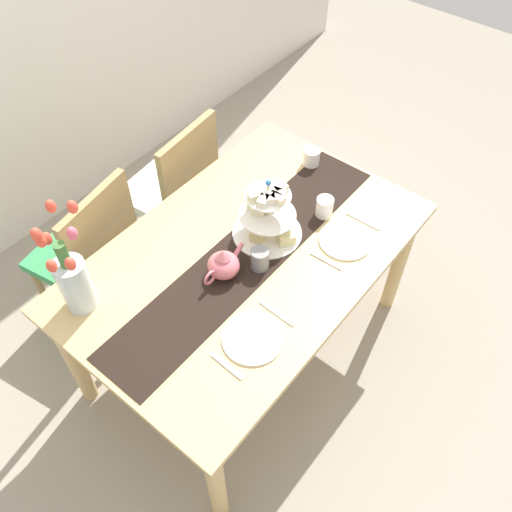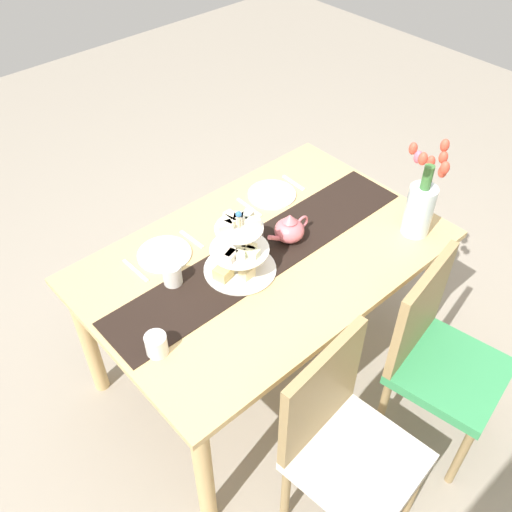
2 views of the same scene
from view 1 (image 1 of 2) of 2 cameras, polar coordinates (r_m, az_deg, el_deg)
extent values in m
plane|color=gray|center=(2.88, -0.84, -9.36)|extent=(8.00, 8.00, 0.00)
cube|color=tan|center=(2.28, -1.05, 0.03)|extent=(1.53, 0.99, 0.03)
cylinder|color=tan|center=(2.22, -4.21, -22.71)|extent=(0.07, 0.07, 0.72)
cylinder|color=tan|center=(2.83, 14.84, -0.56)|extent=(0.07, 0.07, 0.72)
cylinder|color=tan|center=(2.56, -18.73, -10.09)|extent=(0.07, 0.07, 0.72)
cylinder|color=tan|center=(3.11, 1.24, 7.06)|extent=(0.07, 0.07, 0.72)
cylinder|color=#9C8254|center=(3.14, -17.15, 0.87)|extent=(0.04, 0.04, 0.41)
cylinder|color=#9C8254|center=(3.02, -21.46, -3.69)|extent=(0.04, 0.04, 0.41)
cylinder|color=#9C8254|center=(2.96, -11.95, -1.68)|extent=(0.04, 0.04, 0.41)
cylinder|color=#9C8254|center=(2.82, -16.31, -6.68)|extent=(0.04, 0.04, 0.41)
cube|color=#389356|center=(2.80, -17.79, 0.15)|extent=(0.49, 0.49, 0.05)
cube|color=#9C8254|center=(2.52, -15.94, 2.20)|extent=(0.42, 0.11, 0.45)
cylinder|color=#9C8254|center=(3.37, -9.29, 6.84)|extent=(0.04, 0.04, 0.41)
cylinder|color=#9C8254|center=(3.20, -13.35, 3.04)|extent=(0.04, 0.04, 0.41)
cylinder|color=#9C8254|center=(3.19, -4.30, 4.48)|extent=(0.04, 0.04, 0.41)
cylinder|color=#9C8254|center=(3.01, -8.33, 0.34)|extent=(0.04, 0.04, 0.41)
cube|color=silver|center=(3.02, -9.35, 6.78)|extent=(0.46, 0.46, 0.05)
cube|color=#9C8254|center=(2.76, -6.94, 9.12)|extent=(0.42, 0.08, 0.45)
cube|color=black|center=(2.26, -0.82, 0.16)|extent=(1.49, 0.28, 0.00)
cylinder|color=beige|center=(2.24, 1.23, 4.83)|extent=(0.01, 0.01, 0.28)
cylinder|color=white|center=(2.33, 1.18, 2.47)|extent=(0.30, 0.30, 0.01)
cylinder|color=white|center=(2.25, 1.22, 4.35)|extent=(0.24, 0.24, 0.01)
cylinder|color=white|center=(2.18, 1.27, 6.37)|extent=(0.19, 0.19, 0.01)
cube|color=#DDC87A|center=(2.36, 2.57, 4.02)|extent=(0.08, 0.08, 0.05)
cube|color=beige|center=(2.34, 0.30, 3.60)|extent=(0.05, 0.05, 0.05)
cube|color=#E4D185|center=(2.29, 0.16, 2.16)|extent=(0.07, 0.07, 0.05)
cube|color=beige|center=(2.28, 3.19, 1.98)|extent=(0.09, 0.09, 0.05)
cube|color=beige|center=(2.28, 1.96, 5.64)|extent=(0.06, 0.05, 0.03)
cube|color=silver|center=(2.29, 1.76, 5.83)|extent=(0.06, 0.05, 0.03)
cube|color=beige|center=(2.27, 0.90, 5.41)|extent=(0.06, 0.07, 0.03)
cube|color=beige|center=(2.26, -0.19, 5.26)|extent=(0.05, 0.06, 0.03)
cube|color=beige|center=(2.24, 0.18, 4.81)|extent=(0.06, 0.07, 0.03)
cube|color=beige|center=(2.15, -0.08, 6.30)|extent=(0.07, 0.06, 0.03)
cube|color=silver|center=(2.13, 0.75, 5.81)|extent=(0.06, 0.05, 0.03)
cube|color=silver|center=(2.14, 1.50, 6.13)|extent=(0.07, 0.06, 0.03)
cube|color=beige|center=(2.14, 2.32, 6.02)|extent=(0.04, 0.06, 0.03)
cube|color=#F0EAC4|center=(2.16, 2.41, 6.58)|extent=(0.05, 0.06, 0.03)
cube|color=beige|center=(2.18, 2.59, 7.08)|extent=(0.06, 0.05, 0.03)
sphere|color=#3370B7|center=(2.13, 1.30, 7.71)|extent=(0.02, 0.02, 0.02)
ellipsoid|color=#D66B75|center=(2.16, -3.43, -0.99)|extent=(0.13, 0.13, 0.10)
cone|color=#D66B75|center=(2.11, -3.52, 0.17)|extent=(0.06, 0.06, 0.04)
cylinder|color=#D66B75|center=(2.19, -1.90, 0.60)|extent=(0.07, 0.02, 0.06)
torus|color=#D66B75|center=(2.13, -4.85, -2.29)|extent=(0.07, 0.01, 0.07)
cylinder|color=silver|center=(2.13, -18.45, -2.88)|extent=(0.12, 0.12, 0.24)
cylinder|color=#3D7538|center=(2.00, -19.61, 0.03)|extent=(0.04, 0.04, 0.12)
ellipsoid|color=#EF4C38|center=(1.94, -18.74, 4.90)|extent=(0.04, 0.04, 0.06)
ellipsoid|color=#EF4C38|center=(1.99, -20.78, 4.90)|extent=(0.04, 0.04, 0.06)
ellipsoid|color=#EF4C38|center=(1.99, -21.14, 1.71)|extent=(0.04, 0.04, 0.06)
ellipsoid|color=#EF4C38|center=(1.94, -21.69, 1.48)|extent=(0.04, 0.04, 0.06)
ellipsoid|color=#EF4C38|center=(1.90, -22.10, 2.09)|extent=(0.04, 0.04, 0.06)
ellipsoid|color=#EF4C38|center=(1.94, -20.69, -1.00)|extent=(0.04, 0.04, 0.06)
ellipsoid|color=#EF4C38|center=(1.87, -18.94, -0.79)|extent=(0.04, 0.04, 0.06)
ellipsoid|color=#E5607A|center=(1.92, -18.76, 2.26)|extent=(0.04, 0.04, 0.06)
cylinder|color=white|center=(2.65, 5.85, 10.29)|extent=(0.08, 0.08, 0.08)
cylinder|color=white|center=(2.02, -0.35, -8.67)|extent=(0.23, 0.23, 0.01)
cube|color=silver|center=(1.97, -3.08, -11.50)|extent=(0.02, 0.15, 0.01)
cube|color=silver|center=(2.08, 2.18, -6.04)|extent=(0.02, 0.17, 0.01)
cylinder|color=white|center=(2.34, 9.38, 1.68)|extent=(0.23, 0.23, 0.01)
cube|color=silver|center=(2.26, 7.38, -0.49)|extent=(0.02, 0.15, 0.01)
cube|color=silver|center=(2.43, 11.22, 3.62)|extent=(0.02, 0.17, 0.01)
cylinder|color=slate|center=(2.18, 0.41, -0.31)|extent=(0.08, 0.08, 0.09)
cylinder|color=white|center=(2.40, 7.21, 5.12)|extent=(0.08, 0.08, 0.09)
camera|label=2|loc=(3.22, -7.43, 48.28)|focal=39.75mm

